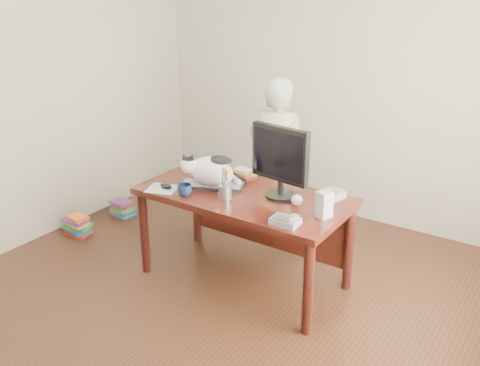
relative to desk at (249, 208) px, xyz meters
name	(u,v)px	position (x,y,z in m)	size (l,w,h in m)	color
room	(191,136)	(0.00, -0.68, 0.75)	(4.50, 4.50, 4.50)	black
desk	(249,208)	(0.00, 0.00, 0.00)	(1.60, 0.80, 0.75)	black
keyboard	(212,185)	(-0.28, -0.11, 0.16)	(0.53, 0.37, 0.03)	black
cat	(210,170)	(-0.29, -0.11, 0.29)	(0.46, 0.37, 0.27)	white
monitor	(280,158)	(0.26, 0.01, 0.45)	(0.48, 0.26, 0.54)	black
pen_cup	(225,190)	(-0.05, -0.24, 0.21)	(0.13, 0.13, 0.24)	gray
mousepad	(162,189)	(-0.57, -0.36, 0.15)	(0.28, 0.27, 0.01)	#B6BBC3
mouse	(166,186)	(-0.55, -0.34, 0.17)	(0.12, 0.10, 0.04)	black
coffee_mug	(185,190)	(-0.34, -0.36, 0.19)	(0.11, 0.11, 0.09)	black
phone	(286,221)	(0.53, -0.38, 0.18)	(0.19, 0.16, 0.08)	slate
speaker	(324,205)	(0.69, -0.13, 0.24)	(0.11, 0.12, 0.19)	#A2A1A4
baseball	(297,200)	(0.44, -0.05, 0.19)	(0.08, 0.08, 0.08)	beige
book_stack	(243,174)	(-0.19, 0.20, 0.18)	(0.21, 0.17, 0.07)	#441512
calculator	(331,195)	(0.59, 0.20, 0.18)	(0.18, 0.22, 0.06)	slate
person	(277,160)	(-0.17, 0.72, 0.15)	(0.55, 0.36, 1.51)	silver
held_book	(268,133)	(-0.17, 0.55, 0.45)	(0.15, 0.11, 0.20)	yellow
book_pile_a	(78,225)	(-1.75, -0.28, -0.51)	(0.27, 0.22, 0.18)	#AA2618
book_pile_b	(122,208)	(-1.72, 0.27, -0.53)	(0.26, 0.20, 0.15)	#1A509E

